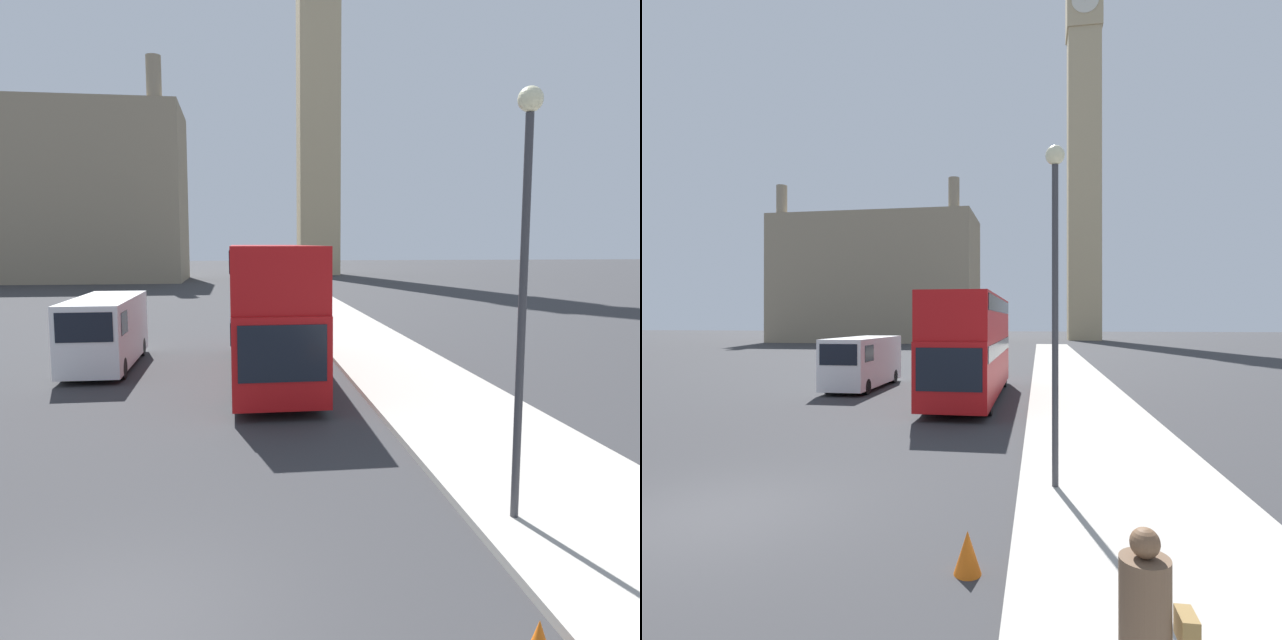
{
  "view_description": "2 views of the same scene",
  "coord_description": "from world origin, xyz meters",
  "views": [
    {
      "loc": [
        1.53,
        -6.7,
        4.29
      ],
      "look_at": [
        4.01,
        11.73,
        2.0
      ],
      "focal_mm": 35.0,
      "sensor_mm": 36.0,
      "label": 1
    },
    {
      "loc": [
        5.39,
        -7.52,
        3.22
      ],
      "look_at": [
        0.96,
        20.93,
        3.28
      ],
      "focal_mm": 28.0,
      "sensor_mm": 36.0,
      "label": 2
    }
  ],
  "objects": [
    {
      "name": "red_double_decker_bus",
      "position": [
        2.59,
        13.12,
        2.36
      ],
      "size": [
        2.45,
        10.67,
        4.22
      ],
      "color": "#B71114",
      "rests_on": "ground_plane"
    },
    {
      "name": "ground_plane",
      "position": [
        0.0,
        0.0,
        0.0
      ],
      "size": [
        300.0,
        300.0,
        0.0
      ],
      "primitive_type": "plane",
      "color": "#333335"
    },
    {
      "name": "street_lamp",
      "position": [
        5.68,
        1.89,
        4.25
      ],
      "size": [
        0.36,
        0.36,
        6.34
      ],
      "color": "#38383D",
      "rests_on": "sidewalk_strip"
    },
    {
      "name": "white_van",
      "position": [
        -2.98,
        15.37,
        1.31
      ],
      "size": [
        1.99,
        6.18,
        2.43
      ],
      "color": "white",
      "rests_on": "ground_plane"
    },
    {
      "name": "building_block_distant",
      "position": [
        -19.67,
        67.55,
        9.68
      ],
      "size": [
        30.8,
        13.05,
        23.53
      ],
      "color": "gray",
      "rests_on": "ground_plane"
    }
  ]
}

